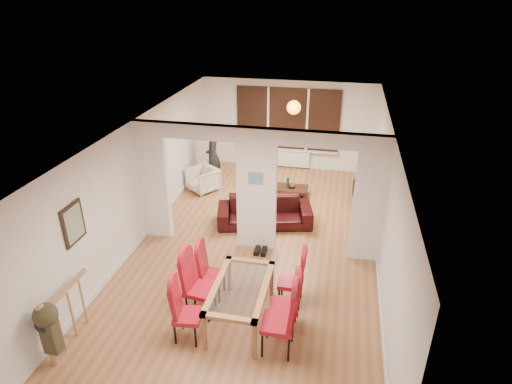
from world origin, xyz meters
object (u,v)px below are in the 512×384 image
(dining_chair_ra, at_px, (278,319))
(dining_chair_rb, at_px, (284,302))
(dining_table, at_px, (241,304))
(bottle, at_px, (288,182))
(armchair, at_px, (203,179))
(dining_chair_lc, at_px, (212,272))
(coffee_table, at_px, (287,191))
(sofa, at_px, (265,212))
(person, at_px, (213,155))
(dining_chair_lb, at_px, (200,285))
(bowl, at_px, (292,186))
(dining_chair_la, at_px, (187,312))
(television, at_px, (354,191))
(dining_chair_rc, at_px, (291,278))

(dining_chair_ra, distance_m, dining_chair_rb, 0.47)
(dining_table, relative_size, dining_chair_rb, 1.47)
(dining_table, distance_m, bottle, 4.77)
(dining_chair_ra, height_order, armchair, dining_chair_ra)
(dining_chair_lc, bearing_deg, coffee_table, 80.25)
(sofa, relative_size, person, 1.33)
(dining_chair_lb, bearing_deg, bowl, 86.00)
(dining_chair_ra, distance_m, sofa, 3.81)
(person, xyz_separation_m, bowl, (2.24, -0.42, -0.53))
(dining_chair_la, height_order, sofa, dining_chair_la)
(television, bearing_deg, coffee_table, 86.26)
(dining_chair_ra, relative_size, bottle, 4.03)
(dining_chair_rc, distance_m, armchair, 4.95)
(sofa, bearing_deg, armchair, 130.87)
(dining_chair_rb, height_order, bowl, dining_chair_rb)
(dining_chair_lc, height_order, dining_chair_ra, dining_chair_ra)
(dining_table, relative_size, dining_chair_la, 1.50)
(dining_table, relative_size, dining_chair_lb, 1.36)
(dining_table, xyz_separation_m, dining_chair_rc, (0.73, 0.62, 0.16))
(dining_chair_lc, bearing_deg, dining_chair_rb, -21.50)
(dining_chair_rb, bearing_deg, dining_chair_la, -170.63)
(dining_chair_la, xyz_separation_m, bowl, (0.91, 5.32, -0.24))
(dining_chair_la, distance_m, bottle, 5.36)
(dining_chair_la, distance_m, bowl, 5.40)
(television, bearing_deg, bowl, 85.93)
(dining_chair_lc, relative_size, person, 0.63)
(dining_chair_rc, bearing_deg, coffee_table, 98.44)
(dining_table, xyz_separation_m, dining_chair_lb, (-0.70, 0.06, 0.20))
(dining_chair_rc, bearing_deg, dining_chair_la, -141.90)
(dining_chair_rb, distance_m, coffee_table, 4.84)
(dining_chair_lc, relative_size, sofa, 0.47)
(dining_chair_rb, relative_size, coffee_table, 0.97)
(dining_chair_rc, distance_m, sofa, 2.77)
(dining_chair_rc, xyz_separation_m, coffee_table, (-0.64, 4.16, -0.40))
(dining_chair_lc, distance_m, dining_chair_ra, 1.65)
(television, bearing_deg, sofa, 123.10)
(television, bearing_deg, dining_chair_la, 148.94)
(dining_chair_rb, xyz_separation_m, television, (1.08, 4.86, -0.26))
(dining_table, bearing_deg, dining_chair_lb, 174.69)
(dining_chair_rb, relative_size, television, 1.13)
(television, bearing_deg, dining_chair_lc, 144.59)
(dining_chair_ra, bearing_deg, dining_chair_la, -178.49)
(dining_chair_lb, distance_m, dining_chair_rc, 1.53)
(dining_table, xyz_separation_m, television, (1.79, 4.85, -0.09))
(bowl, bearing_deg, dining_chair_lb, -100.84)
(dining_chair_la, xyz_separation_m, television, (2.49, 5.38, -0.25))
(dining_chair_la, height_order, bottle, dining_chair_la)
(dining_chair_rb, relative_size, person, 0.65)
(person, bearing_deg, coffee_table, 64.90)
(dining_chair_lc, distance_m, sofa, 2.74)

